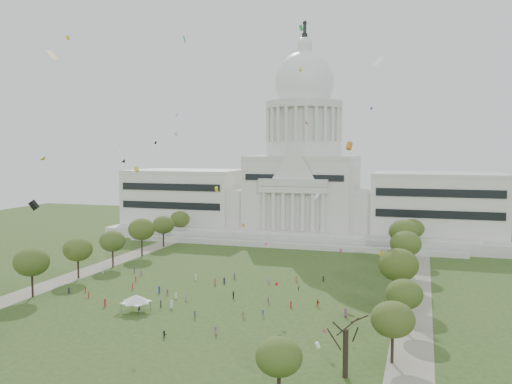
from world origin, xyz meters
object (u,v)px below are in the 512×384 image
(big_bare_tree, at_px, (346,325))
(event_tent, at_px, (136,298))
(person_0, at_px, (345,312))
(capitol, at_px, (303,184))

(big_bare_tree, height_order, event_tent, big_bare_tree)
(big_bare_tree, xyz_separation_m, person_0, (-4.47, 32.10, -7.67))
(big_bare_tree, bearing_deg, event_tent, 156.91)
(person_0, bearing_deg, event_tent, -147.26)
(event_tent, xyz_separation_m, person_0, (46.30, 10.45, -2.15))
(capitol, relative_size, event_tent, 19.47)
(capitol, relative_size, big_bare_tree, 12.50)
(capitol, bearing_deg, person_0, -72.97)
(capitol, bearing_deg, big_bare_tree, -74.98)
(capitol, distance_m, person_0, 116.47)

